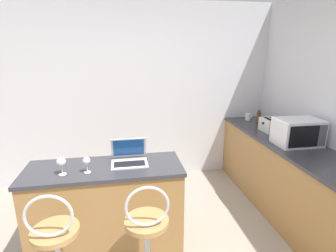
# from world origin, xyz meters

# --- Properties ---
(wall_back) EXTENTS (12.00, 0.06, 2.60)m
(wall_back) POSITION_xyz_m (0.00, 2.26, 1.30)
(wall_back) COLOR silver
(wall_back) RESTS_ON ground_plane
(breakfast_bar) EXTENTS (1.43, 0.54, 0.90)m
(breakfast_bar) POSITION_xyz_m (-0.30, 0.67, 0.45)
(breakfast_bar) COLOR #9E703D
(breakfast_bar) RESTS_ON ground_plane
(counter_right) EXTENTS (0.64, 2.76, 0.90)m
(counter_right) POSITION_xyz_m (1.81, 0.87, 0.45)
(counter_right) COLOR #9E703D
(counter_right) RESTS_ON ground_plane
(bar_stool_far) EXTENTS (0.40, 0.40, 1.02)m
(bar_stool_far) POSITION_xyz_m (0.03, 0.11, 0.48)
(bar_stool_far) COLOR silver
(bar_stool_far) RESTS_ON ground_plane
(laptop) EXTENTS (0.34, 0.27, 0.22)m
(laptop) POSITION_xyz_m (-0.07, 0.75, 0.95)
(laptop) COLOR silver
(laptop) RESTS_ON breakfast_bar
(microwave) EXTENTS (0.48, 0.33, 0.30)m
(microwave) POSITION_xyz_m (1.81, 0.91, 1.04)
(microwave) COLOR silver
(microwave) RESTS_ON counter_right
(toaster) EXTENTS (0.24, 0.27, 0.17)m
(toaster) POSITION_xyz_m (1.80, 1.43, 0.98)
(toaster) COLOR silver
(toaster) RESTS_ON counter_right
(wine_glass_short) EXTENTS (0.06, 0.06, 0.14)m
(wine_glass_short) POSITION_xyz_m (-0.44, 0.58, 1.00)
(wine_glass_short) COLOR silver
(wine_glass_short) RESTS_ON breakfast_bar
(wine_glass_tall) EXTENTS (0.08, 0.08, 0.16)m
(wine_glass_tall) POSITION_xyz_m (-0.64, 0.58, 1.01)
(wine_glass_tall) COLOR silver
(wine_glass_tall) RESTS_ON breakfast_bar
(pepper_mill) EXTENTS (0.06, 0.06, 0.23)m
(pepper_mill) POSITION_xyz_m (1.78, 1.71, 1.01)
(pepper_mill) COLOR #4C2D19
(pepper_mill) RESTS_ON counter_right
(mug_white) EXTENTS (0.09, 0.08, 0.10)m
(mug_white) POSITION_xyz_m (1.78, 2.03, 0.95)
(mug_white) COLOR white
(mug_white) RESTS_ON counter_right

